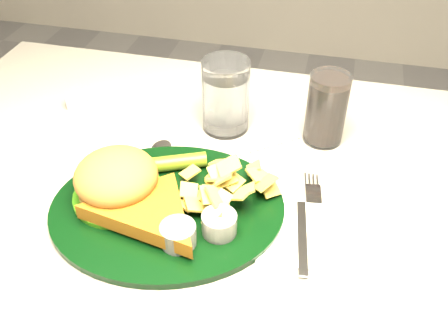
% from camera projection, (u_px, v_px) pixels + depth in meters
% --- Properties ---
extents(table, '(1.20, 0.80, 0.75)m').
position_uv_depth(table, '(225.00, 323.00, 1.03)').
color(table, gray).
rests_on(table, ground).
extents(dinner_plate, '(0.41, 0.37, 0.08)m').
position_uv_depth(dinner_plate, '(166.00, 191.00, 0.73)').
color(dinner_plate, black).
rests_on(dinner_plate, table).
extents(water_glass, '(0.11, 0.11, 0.13)m').
position_uv_depth(water_glass, '(226.00, 96.00, 0.88)').
color(water_glass, white).
rests_on(water_glass, table).
extents(cola_glass, '(0.07, 0.07, 0.13)m').
position_uv_depth(cola_glass, '(326.00, 109.00, 0.86)').
color(cola_glass, black).
rests_on(cola_glass, table).
extents(fork_napkin, '(0.17, 0.20, 0.01)m').
position_uv_depth(fork_napkin, '(303.00, 231.00, 0.71)').
color(fork_napkin, white).
rests_on(fork_napkin, table).
extents(spoon, '(0.10, 0.17, 0.01)m').
position_uv_depth(spoon, '(152.00, 179.00, 0.80)').
color(spoon, white).
rests_on(spoon, table).
extents(ramekin, '(0.05, 0.05, 0.03)m').
position_uv_depth(ramekin, '(76.00, 102.00, 0.97)').
color(ramekin, white).
rests_on(ramekin, table).
extents(wrapped_straw, '(0.18, 0.16, 0.01)m').
position_uv_depth(wrapped_straw, '(255.00, 149.00, 0.87)').
color(wrapped_straw, white).
rests_on(wrapped_straw, table).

